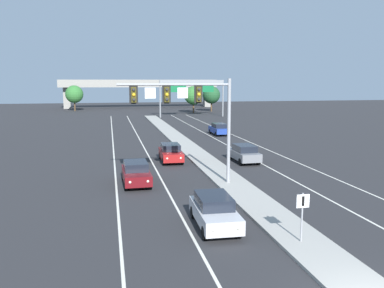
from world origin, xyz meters
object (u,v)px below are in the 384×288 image
(car_receding_grey, at_px, (244,153))
(car_oncoming_red, at_px, (171,153))
(car_oncoming_darkred, at_px, (136,173))
(tree_far_left_b, at_px, (74,94))
(median_sign_post, at_px, (302,210))
(highway_sign_gantry, at_px, (192,86))
(car_oncoming_silver, at_px, (214,211))
(overhead_signal_mast, at_px, (191,106))
(car_receding_blue, at_px, (219,129))
(tree_far_right_b, at_px, (211,95))
(tree_far_right_c, at_px, (193,95))

(car_receding_grey, bearing_deg, car_oncoming_red, 166.39)
(car_oncoming_darkred, bearing_deg, car_oncoming_red, 64.44)
(car_oncoming_darkred, bearing_deg, car_receding_grey, 30.97)
(tree_far_left_b, bearing_deg, median_sign_post, -79.33)
(highway_sign_gantry, bearing_deg, car_oncoming_red, -104.05)
(car_oncoming_silver, distance_m, highway_sign_gantry, 62.84)
(car_oncoming_red, distance_m, highway_sign_gantry, 46.47)
(car_oncoming_darkred, xyz_separation_m, tree_far_left_b, (-9.96, 74.88, 3.26))
(car_oncoming_darkred, xyz_separation_m, car_oncoming_red, (3.60, 7.53, 0.00))
(overhead_signal_mast, distance_m, highway_sign_gantry, 54.79)
(overhead_signal_mast, xyz_separation_m, car_oncoming_red, (-0.03, 8.86, -4.69))
(car_receding_blue, bearing_deg, overhead_signal_mast, -109.56)
(tree_far_right_b, bearing_deg, car_oncoming_red, -107.76)
(car_oncoming_darkred, bearing_deg, median_sign_post, -62.12)
(car_oncoming_darkred, relative_size, car_oncoming_red, 1.00)
(car_oncoming_darkred, xyz_separation_m, car_receding_grey, (9.97, 5.99, 0.00))
(overhead_signal_mast, xyz_separation_m, car_receding_blue, (9.12, 25.67, -4.69))
(car_receding_grey, relative_size, car_receding_blue, 1.00)
(car_oncoming_darkred, height_order, car_receding_grey, same)
(car_receding_grey, relative_size, tree_far_right_c, 0.73)
(car_receding_blue, bearing_deg, tree_far_right_c, 83.29)
(car_oncoming_darkred, bearing_deg, tree_far_right_b, 71.32)
(overhead_signal_mast, bearing_deg, median_sign_post, -75.51)
(overhead_signal_mast, distance_m, tree_far_left_b, 77.43)
(median_sign_post, distance_m, highway_sign_gantry, 65.16)
(overhead_signal_mast, xyz_separation_m, tree_far_left_b, (-13.59, 76.21, -1.43))
(median_sign_post, height_order, car_receding_blue, median_sign_post)
(highway_sign_gantry, height_order, tree_far_left_b, highway_sign_gantry)
(overhead_signal_mast, distance_m, tree_far_right_c, 65.30)
(highway_sign_gantry, distance_m, tree_far_right_c, 10.72)
(tree_far_left_b, bearing_deg, car_receding_grey, -73.86)
(tree_far_right_c, bearing_deg, median_sign_post, -98.25)
(car_oncoming_darkred, bearing_deg, tree_far_right_c, 74.57)
(car_oncoming_red, bearing_deg, car_receding_blue, 61.42)
(car_oncoming_silver, height_order, car_receding_grey, same)
(car_receding_grey, bearing_deg, tree_far_left_b, 106.14)
(overhead_signal_mast, relative_size, highway_sign_gantry, 0.58)
(median_sign_post, height_order, tree_far_right_b, tree_far_right_b)
(median_sign_post, height_order, car_oncoming_red, median_sign_post)
(median_sign_post, relative_size, car_receding_blue, 0.49)
(car_oncoming_darkred, xyz_separation_m, tree_far_right_b, (22.52, 66.60, 3.13))
(car_oncoming_silver, distance_m, tree_far_right_c, 73.17)
(car_oncoming_silver, height_order, car_receding_blue, same)
(car_oncoming_red, xyz_separation_m, tree_far_left_b, (-13.56, 67.35, 3.26))
(median_sign_post, height_order, highway_sign_gantry, highway_sign_gantry)
(median_sign_post, relative_size, car_oncoming_darkred, 0.49)
(overhead_signal_mast, relative_size, car_oncoming_darkred, 1.70)
(overhead_signal_mast, bearing_deg, highway_sign_gantry, 78.24)
(car_oncoming_darkred, xyz_separation_m, highway_sign_gantry, (14.80, 52.30, 5.34))
(car_receding_blue, height_order, tree_far_left_b, tree_far_left_b)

